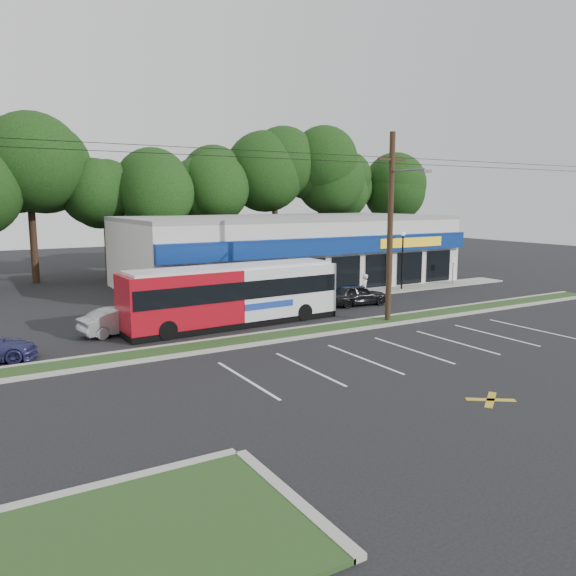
# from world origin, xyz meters

# --- Properties ---
(ground) EXTENTS (120.00, 120.00, 0.00)m
(ground) POSITION_xyz_m (0.00, 0.00, 0.00)
(ground) COLOR black
(ground) RESTS_ON ground
(grass_strip) EXTENTS (40.00, 1.60, 0.12)m
(grass_strip) POSITION_xyz_m (0.00, 1.00, 0.06)
(grass_strip) COLOR #233A18
(grass_strip) RESTS_ON ground
(curb_south) EXTENTS (40.00, 0.25, 0.14)m
(curb_south) POSITION_xyz_m (0.00, 0.15, 0.07)
(curb_south) COLOR #9E9E93
(curb_south) RESTS_ON ground
(curb_north) EXTENTS (40.00, 0.25, 0.14)m
(curb_north) POSITION_xyz_m (0.00, 1.85, 0.07)
(curb_north) COLOR #9E9E93
(curb_north) RESTS_ON ground
(grass_island) EXTENTS (8.00, 5.00, 0.12)m
(grass_island) POSITION_xyz_m (-15.00, -12.00, 0.06)
(grass_island) COLOR #233A18
(grass_island) RESTS_ON ground
(sidewalk) EXTENTS (32.00, 2.20, 0.10)m
(sidewalk) POSITION_xyz_m (5.00, 9.00, 0.05)
(sidewalk) COLOR #9E9E93
(sidewalk) RESTS_ON ground
(strip_mall) EXTENTS (25.00, 12.55, 5.30)m
(strip_mall) POSITION_xyz_m (5.50, 15.91, 2.65)
(strip_mall) COLOR silver
(strip_mall) RESTS_ON ground
(utility_pole) EXTENTS (50.00, 2.77, 10.00)m
(utility_pole) POSITION_xyz_m (2.83, 0.93, 5.41)
(utility_pole) COLOR black
(utility_pole) RESTS_ON ground
(lamp_post) EXTENTS (0.30, 0.30, 4.25)m
(lamp_post) POSITION_xyz_m (11.00, 8.80, 2.67)
(lamp_post) COLOR black
(lamp_post) RESTS_ON ground
(sign_post) EXTENTS (0.45, 0.10, 2.23)m
(sign_post) POSITION_xyz_m (16.00, 8.57, 1.56)
(sign_post) COLOR #59595E
(sign_post) RESTS_ON ground
(tree_line) EXTENTS (46.76, 6.76, 11.83)m
(tree_line) POSITION_xyz_m (4.00, 26.00, 8.42)
(tree_line) COLOR black
(tree_line) RESTS_ON ground
(metrobus) EXTENTS (11.85, 3.05, 3.16)m
(metrobus) POSITION_xyz_m (-4.50, 4.50, 1.67)
(metrobus) COLOR #A20C18
(metrobus) RESTS_ON ground
(car_dark) EXTENTS (4.12, 1.98, 1.36)m
(car_dark) POSITION_xyz_m (4.53, 5.74, 0.68)
(car_dark) COLOR black
(car_dark) RESTS_ON ground
(car_silver) EXTENTS (4.14, 2.08, 1.30)m
(car_silver) POSITION_xyz_m (-10.11, 5.57, 0.65)
(car_silver) COLOR #95989C
(car_silver) RESTS_ON ground
(pedestrian_a) EXTENTS (0.81, 0.71, 1.87)m
(pedestrian_a) POSITION_xyz_m (5.33, 6.00, 0.94)
(pedestrian_a) COLOR silver
(pedestrian_a) RESTS_ON ground
(pedestrian_b) EXTENTS (1.08, 1.00, 1.77)m
(pedestrian_b) POSITION_xyz_m (2.00, 7.98, 0.88)
(pedestrian_b) COLOR #BBAEA8
(pedestrian_b) RESTS_ON ground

